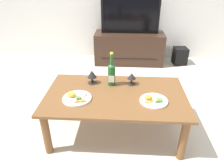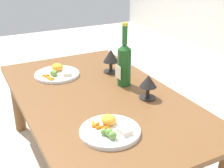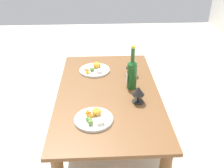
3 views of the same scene
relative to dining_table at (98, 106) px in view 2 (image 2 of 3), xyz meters
name	(u,v)px [view 2 (image 2 of 3)]	position (x,y,z in m)	size (l,w,h in m)	color
ground_plane	(99,165)	(0.00, 0.00, -0.38)	(6.40, 6.40, 0.00)	beige
dining_table	(98,106)	(0.00, 0.00, 0.00)	(1.31, 0.76, 0.45)	brown
wine_bottle	(124,62)	(-0.05, 0.18, 0.20)	(0.07, 0.08, 0.34)	#1E5923
goblet_left	(111,57)	(-0.25, 0.20, 0.16)	(0.09, 0.09, 0.14)	black
goblet_right	(148,83)	(0.15, 0.20, 0.15)	(0.09, 0.09, 0.12)	black
dinner_plate_left	(57,73)	(-0.35, -0.10, 0.08)	(0.26, 0.26, 0.05)	white
dinner_plate_right	(110,130)	(0.34, -0.10, 0.08)	(0.25, 0.25, 0.05)	white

